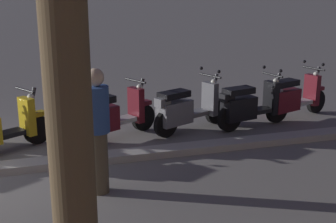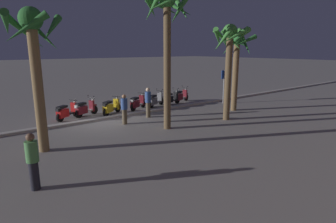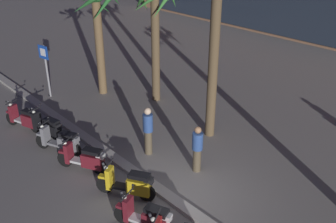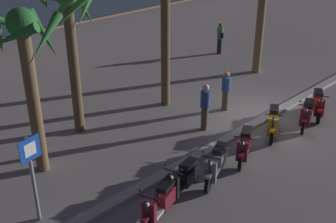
% 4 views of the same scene
% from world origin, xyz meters
% --- Properties ---
extents(scooter_maroon_tail_end, '(1.74, 0.81, 1.17)m').
position_xyz_m(scooter_maroon_tail_end, '(-6.80, -1.45, 0.46)').
color(scooter_maroon_tail_end, black).
rests_on(scooter_maroon_tail_end, ground).
extents(scooter_black_mid_centre, '(1.72, 0.70, 1.17)m').
position_xyz_m(scooter_black_mid_centre, '(-5.62, -1.14, 0.46)').
color(scooter_black_mid_centre, black).
rests_on(scooter_black_mid_centre, ground).
extents(scooter_grey_mid_front, '(1.74, 0.94, 1.17)m').
position_xyz_m(scooter_grey_mid_front, '(-4.35, -1.27, 0.46)').
color(scooter_grey_mid_front, black).
rests_on(scooter_grey_mid_front, ground).
extents(scooter_maroon_second_in_line, '(1.62, 0.96, 1.04)m').
position_xyz_m(scooter_maroon_second_in_line, '(-2.89, -1.22, 0.46)').
color(scooter_maroon_second_in_line, black).
rests_on(scooter_maroon_second_in_line, ground).
extents(pedestrian_strolling_near_curb, '(0.34, 0.34, 1.74)m').
position_xyz_m(pedestrian_strolling_near_curb, '(-2.35, 0.92, 0.92)').
color(pedestrian_strolling_near_curb, brown).
rests_on(pedestrian_strolling_near_curb, ground).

